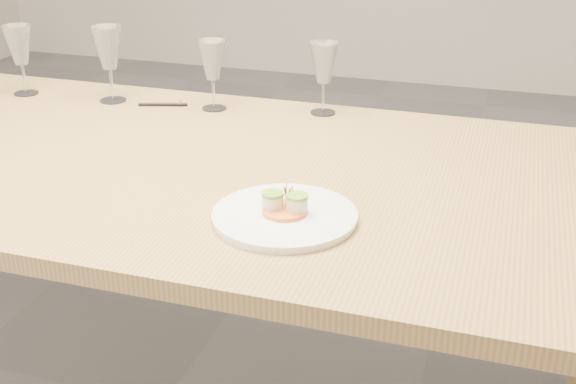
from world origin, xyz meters
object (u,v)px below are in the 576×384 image
(ballpoint_pen, at_px, (163,104))
(wine_glass_2, at_px, (108,49))
(dining_table, at_px, (142,179))
(wine_glass_4, at_px, (324,64))
(dinner_plate, at_px, (285,215))
(wine_glass_1, at_px, (19,46))
(wine_glass_3, at_px, (212,62))

(ballpoint_pen, bearing_deg, wine_glass_2, 162.37)
(dining_table, xyz_separation_m, wine_glass_4, (0.33, 0.42, 0.20))
(dining_table, bearing_deg, ballpoint_pen, 107.92)
(dinner_plate, height_order, wine_glass_1, wine_glass_1)
(dinner_plate, height_order, wine_glass_3, wine_glass_3)
(wine_glass_3, bearing_deg, wine_glass_1, -176.66)
(dinner_plate, relative_size, wine_glass_1, 1.37)
(wine_glass_3, bearing_deg, wine_glass_4, 10.28)
(dining_table, relative_size, wine_glass_2, 11.33)
(dining_table, bearing_deg, wine_glass_4, 51.60)
(ballpoint_pen, distance_m, wine_glass_1, 0.46)
(ballpoint_pen, bearing_deg, wine_glass_3, -9.84)
(wine_glass_4, bearing_deg, ballpoint_pen, -170.64)
(dinner_plate, bearing_deg, dining_table, 151.67)
(dining_table, relative_size, dinner_plate, 8.72)
(wine_glass_1, bearing_deg, dinner_plate, -29.80)
(dinner_plate, relative_size, wine_glass_2, 1.30)
(ballpoint_pen, distance_m, wine_glass_3, 0.20)
(wine_glass_4, bearing_deg, dinner_plate, -81.08)
(wine_glass_1, height_order, wine_glass_2, wine_glass_2)
(ballpoint_pen, bearing_deg, dining_table, -89.40)
(dining_table, relative_size, ballpoint_pen, 18.05)
(wine_glass_1, height_order, wine_glass_4, wine_glass_1)
(wine_glass_2, distance_m, wine_glass_4, 0.61)
(dining_table, xyz_separation_m, wine_glass_3, (0.03, 0.36, 0.20))
(dining_table, relative_size, wine_glass_3, 12.64)
(wine_glass_2, height_order, wine_glass_3, wine_glass_2)
(dining_table, height_order, wine_glass_4, wine_glass_4)
(dining_table, height_order, wine_glass_1, wine_glass_1)
(dinner_plate, distance_m, wine_glass_2, 0.92)
(ballpoint_pen, height_order, wine_glass_4, wine_glass_4)
(dining_table, height_order, dinner_plate, dinner_plate)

